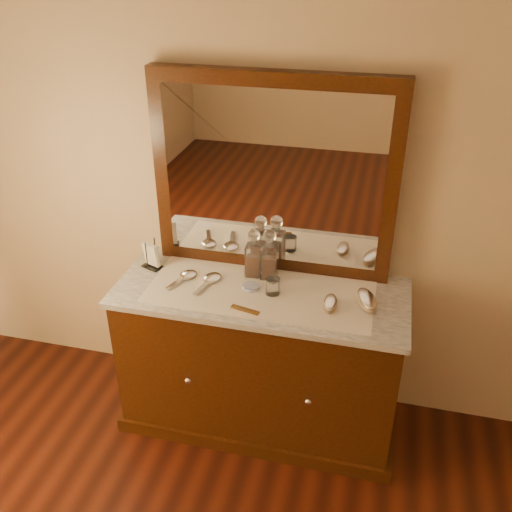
# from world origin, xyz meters

# --- Properties ---
(dresser_cabinet) EXTENTS (1.40, 0.55, 0.82)m
(dresser_cabinet) POSITION_xyz_m (0.00, 1.96, 0.41)
(dresser_cabinet) COLOR black
(dresser_cabinet) RESTS_ON floor
(dresser_plinth) EXTENTS (1.46, 0.59, 0.08)m
(dresser_plinth) POSITION_xyz_m (0.00, 1.96, 0.04)
(dresser_plinth) COLOR black
(dresser_plinth) RESTS_ON floor
(knob_left) EXTENTS (0.04, 0.04, 0.04)m
(knob_left) POSITION_xyz_m (-0.30, 1.67, 0.45)
(knob_left) COLOR silver
(knob_left) RESTS_ON dresser_cabinet
(knob_right) EXTENTS (0.04, 0.04, 0.04)m
(knob_right) POSITION_xyz_m (0.30, 1.67, 0.45)
(knob_right) COLOR silver
(knob_right) RESTS_ON dresser_cabinet
(marble_top) EXTENTS (1.44, 0.59, 0.03)m
(marble_top) POSITION_xyz_m (0.00, 1.96, 0.83)
(marble_top) COLOR white
(marble_top) RESTS_ON dresser_cabinet
(mirror_frame) EXTENTS (1.20, 0.08, 1.00)m
(mirror_frame) POSITION_xyz_m (0.00, 2.20, 1.35)
(mirror_frame) COLOR black
(mirror_frame) RESTS_ON marble_top
(mirror_glass) EXTENTS (1.06, 0.01, 0.86)m
(mirror_glass) POSITION_xyz_m (0.00, 2.17, 1.35)
(mirror_glass) COLOR white
(mirror_glass) RESTS_ON marble_top
(lace_runner) EXTENTS (1.10, 0.45, 0.00)m
(lace_runner) POSITION_xyz_m (0.00, 1.94, 0.85)
(lace_runner) COLOR silver
(lace_runner) RESTS_ON marble_top
(pin_dish) EXTENTS (0.08, 0.08, 0.01)m
(pin_dish) POSITION_xyz_m (-0.05, 1.96, 0.86)
(pin_dish) COLOR white
(pin_dish) RESTS_ON lace_runner
(comb) EXTENTS (0.14, 0.06, 0.01)m
(comb) POSITION_xyz_m (-0.03, 1.77, 0.86)
(comb) COLOR brown
(comb) RESTS_ON lace_runner
(napkin_rack) EXTENTS (0.12, 0.10, 0.16)m
(napkin_rack) POSITION_xyz_m (-0.61, 2.03, 0.91)
(napkin_rack) COLOR black
(napkin_rack) RESTS_ON marble_top
(decanter_left) EXTENTS (0.08, 0.08, 0.26)m
(decanter_left) POSITION_xyz_m (-0.07, 2.08, 0.95)
(decanter_left) COLOR #8E3B14
(decanter_left) RESTS_ON lace_runner
(decanter_right) EXTENTS (0.09, 0.09, 0.27)m
(decanter_right) POSITION_xyz_m (0.01, 2.08, 0.96)
(decanter_right) COLOR #8E3B14
(decanter_right) RESTS_ON lace_runner
(brush_near) EXTENTS (0.07, 0.14, 0.04)m
(brush_near) POSITION_xyz_m (0.35, 1.89, 0.87)
(brush_near) COLOR #977B5C
(brush_near) RESTS_ON lace_runner
(brush_far) EXTENTS (0.13, 0.19, 0.05)m
(brush_far) POSITION_xyz_m (0.51, 1.95, 0.88)
(brush_far) COLOR #977B5C
(brush_far) RESTS_ON lace_runner
(hand_mirror_outer) EXTENTS (0.12, 0.22, 0.02)m
(hand_mirror_outer) POSITION_xyz_m (-0.40, 1.97, 0.86)
(hand_mirror_outer) COLOR silver
(hand_mirror_outer) RESTS_ON lace_runner
(hand_mirror_inner) EXTENTS (0.11, 0.23, 0.02)m
(hand_mirror_inner) POSITION_xyz_m (-0.26, 1.97, 0.86)
(hand_mirror_inner) COLOR silver
(hand_mirror_inner) RESTS_ON lace_runner
(tumblers) EXTENTS (0.07, 0.07, 0.08)m
(tumblers) POSITION_xyz_m (0.06, 1.94, 0.89)
(tumblers) COLOR white
(tumblers) RESTS_ON lace_runner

